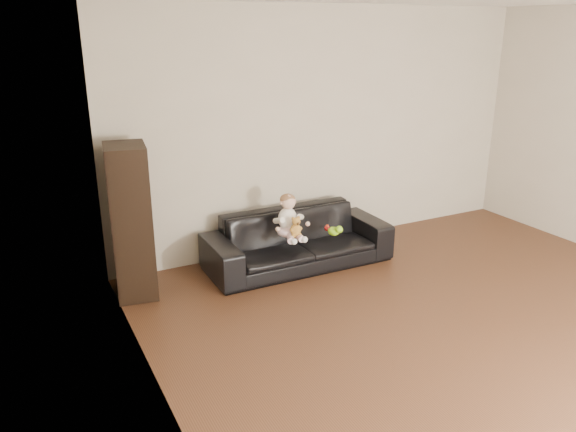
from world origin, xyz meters
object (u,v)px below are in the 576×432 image
sofa (298,239)px  toy_blue_disc (333,229)px  toy_rattle (327,228)px  toy_green (333,231)px  baby (289,219)px  cabinet (131,222)px  teddy_bear (296,227)px

sofa → toy_blue_disc: bearing=-20.8°
toy_rattle → toy_blue_disc: size_ratio=0.54×
toy_rattle → toy_green: bearing=-95.1°
baby → toy_blue_disc: size_ratio=4.08×
cabinet → teddy_bear: (1.50, -0.34, -0.18)m
toy_blue_disc → sofa: bearing=158.8°
baby → cabinet: bearing=-171.8°
teddy_bear → toy_rattle: bearing=41.7°
sofa → toy_green: 0.40m
toy_blue_disc → baby: bearing=176.7°
cabinet → teddy_bear: 1.55m
teddy_bear → cabinet: bearing=-165.9°
cabinet → toy_green: cabinet is taller
teddy_bear → toy_rattle: 0.46m
cabinet → toy_rattle: size_ratio=24.05×
cabinet → baby: 1.51m
baby → toy_green: 0.48m
toy_blue_disc → toy_rattle: bearing=174.1°
sofa → cabinet: (-1.65, 0.10, 0.42)m
sofa → teddy_bear: 0.37m
sofa → toy_blue_disc: (0.35, -0.13, 0.10)m
cabinet → toy_blue_disc: bearing=1.9°
sofa → cabinet: size_ratio=1.36×
toy_green → teddy_bear: bearing=176.0°
toy_rattle → cabinet: bearing=173.3°
sofa → toy_rattle: 0.33m
toy_green → toy_blue_disc: 0.16m
toy_blue_disc → toy_green: bearing=-121.5°
sofa → toy_blue_disc: sofa is taller
toy_rattle → toy_blue_disc: 0.07m
sofa → cabinet: cabinet is taller
sofa → teddy_bear: teddy_bear is taller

